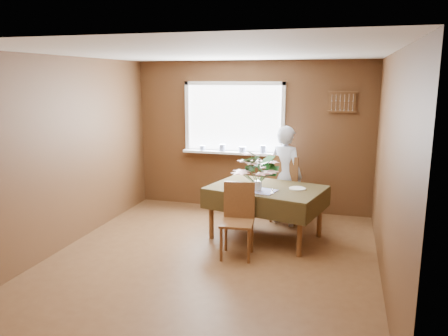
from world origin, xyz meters
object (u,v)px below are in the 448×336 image
(dining_table, at_px, (266,193))
(seated_woman, at_px, (285,176))
(flower_bouquet, at_px, (258,168))
(chair_far, at_px, (286,186))
(chair_near, at_px, (238,216))

(dining_table, height_order, seated_woman, seated_woman)
(flower_bouquet, bearing_deg, chair_far, 75.70)
(seated_woman, distance_m, flower_bouquet, 0.99)
(dining_table, relative_size, flower_bouquet, 3.11)
(dining_table, bearing_deg, chair_far, 90.67)
(seated_woman, bearing_deg, chair_near, 99.53)
(seated_woman, xyz_separation_m, flower_bouquet, (-0.24, -0.91, 0.28))
(dining_table, height_order, chair_near, chair_near)
(chair_near, bearing_deg, seated_woman, 67.88)
(dining_table, distance_m, seated_woman, 0.71)
(seated_woman, height_order, flower_bouquet, seated_woman)
(dining_table, distance_m, chair_far, 0.77)
(dining_table, relative_size, chair_near, 1.86)
(chair_far, bearing_deg, flower_bouquet, 90.00)
(dining_table, bearing_deg, seated_woman, 90.00)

